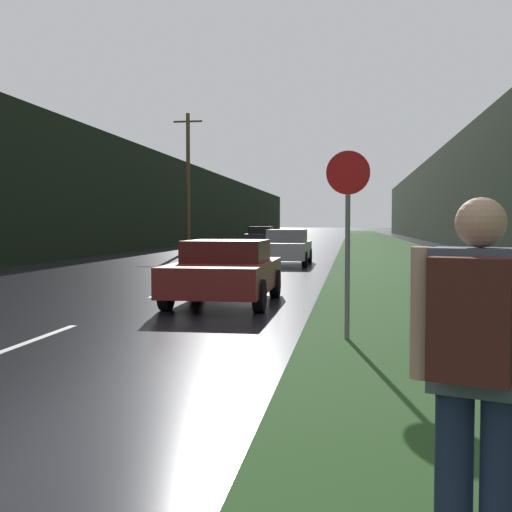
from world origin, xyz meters
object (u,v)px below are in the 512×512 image
Objects in this scene: stop_sign at (348,227)px; hitchhiker_with_backpack at (477,369)px; car_passing_far at (287,247)px; car_oncoming at (261,237)px; car_passing_near at (225,271)px.

hitchhiker_with_backpack is at bearing -84.49° from stop_sign.
stop_sign is at bearing 115.46° from hitchhiker_with_backpack.
car_passing_far is (-3.16, 23.13, -0.31)m from hitchhiker_with_backpack.
stop_sign reaches higher than hitchhiker_with_backpack.
car_oncoming is at bearing 99.93° from stop_sign.
car_oncoming is (-6.90, 42.19, -0.27)m from hitchhiker_with_backpack.
hitchhiker_with_backpack reaches higher than car_oncoming.
hitchhiker_with_backpack is 10.71m from car_passing_near.
hitchhiker_with_backpack is at bearing -80.71° from car_oncoming.
hitchhiker_with_backpack is at bearing 107.14° from car_passing_near.
car_oncoming reaches higher than car_passing_near.
stop_sign is 0.62× the size of car_oncoming.
car_passing_near is at bearing 127.09° from hitchhiker_with_backpack.
hitchhiker_with_backpack is (0.60, -6.25, -0.59)m from stop_sign.
hitchhiker_with_backpack reaches higher than car_passing_near.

